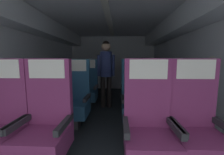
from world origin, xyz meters
TOP-DOWN VIEW (x-y plane):
  - ground at (0.00, 2.93)m, footprint 3.56×6.27m
  - fuselage_shell at (0.00, 3.18)m, footprint 3.44×5.92m
  - seat_a_left_window at (-1.03, 1.51)m, footprint 0.51×0.49m
  - seat_a_left_aisle at (-0.54, 1.52)m, footprint 0.51×0.49m
  - seat_a_right_aisle at (1.01, 1.53)m, footprint 0.51×0.49m
  - seat_a_right_window at (0.53, 1.50)m, footprint 0.51×0.49m
  - seat_b_left_window at (-1.02, 2.50)m, footprint 0.51×0.49m
  - seat_b_left_aisle at (-0.53, 2.50)m, footprint 0.51×0.49m
  - seat_b_right_aisle at (1.02, 2.49)m, footprint 0.51×0.49m
  - seat_b_right_window at (0.53, 2.48)m, footprint 0.51×0.49m
  - seat_c_left_window at (-1.02, 3.48)m, footprint 0.51×0.49m
  - seat_c_left_aisle at (-0.53, 3.46)m, footprint 0.51×0.49m
  - seat_c_right_aisle at (1.01, 3.46)m, footprint 0.51×0.49m
  - seat_c_right_window at (0.54, 3.47)m, footprint 0.51×0.49m
  - flight_attendant at (-0.08, 3.56)m, footprint 0.43×0.28m

SIDE VIEW (x-z plane):
  - ground at x=0.00m, z-range -0.02..0.00m
  - seat_a_left_window at x=-1.03m, z-range -0.10..1.08m
  - seat_a_left_aisle at x=-0.54m, z-range -0.10..1.08m
  - seat_a_right_aisle at x=1.01m, z-range -0.10..1.08m
  - seat_a_right_window at x=0.53m, z-range -0.10..1.08m
  - seat_b_left_window at x=-1.02m, z-range -0.10..1.08m
  - seat_b_left_aisle at x=-0.53m, z-range -0.10..1.08m
  - seat_b_right_aisle at x=1.02m, z-range -0.10..1.08m
  - seat_b_right_window at x=0.53m, z-range -0.10..1.08m
  - seat_c_left_window at x=-1.02m, z-range -0.10..1.08m
  - seat_c_left_aisle at x=-0.53m, z-range -0.10..1.08m
  - seat_c_right_aisle at x=1.01m, z-range -0.10..1.08m
  - seat_c_right_window at x=0.54m, z-range -0.10..1.08m
  - flight_attendant at x=-0.08m, z-range 0.19..1.81m
  - fuselage_shell at x=0.00m, z-range 0.49..2.64m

